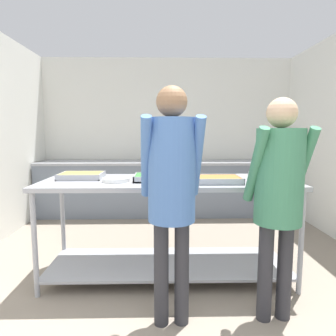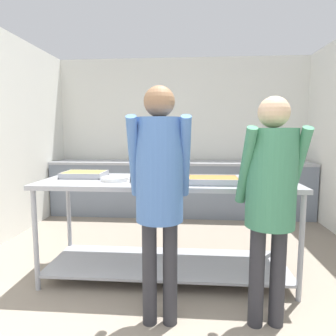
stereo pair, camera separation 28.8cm
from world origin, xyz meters
TOP-DOWN VIEW (x-y plane):
  - wall_rear at (0.00, 4.36)m, footprint 4.41×0.06m
  - back_counter at (0.00, 3.99)m, footprint 4.25×0.65m
  - serving_counter at (-0.04, 1.78)m, footprint 2.33×0.81m
  - serving_tray_vegetables at (-0.87, 1.89)m, footprint 0.40×0.32m
  - plate_stack at (-0.51, 1.69)m, footprint 0.25×0.25m
  - serving_tray_greens at (-0.12, 1.76)m, footprint 0.46×0.33m
  - serving_tray_roast at (0.37, 1.63)m, footprint 0.45×0.31m
  - sauce_pan at (0.82, 1.73)m, footprint 0.36×0.22m
  - guest_serving_left at (-0.03, 1.05)m, footprint 0.44×0.35m
  - guest_serving_right at (0.73, 1.09)m, footprint 0.45×0.35m
  - water_bottle at (-0.41, 3.92)m, footprint 0.07×0.07m

SIDE VIEW (x-z plane):
  - back_counter at x=0.00m, z-range 0.00..0.90m
  - serving_counter at x=-0.04m, z-range 0.16..1.10m
  - plate_stack at x=-0.51m, z-range 0.94..0.97m
  - serving_tray_vegetables at x=-0.87m, z-range 0.93..0.99m
  - serving_tray_roast at x=0.37m, z-range 0.93..0.99m
  - serving_tray_greens at x=-0.12m, z-range 0.93..0.99m
  - sauce_pan at x=0.82m, z-range 0.94..1.02m
  - guest_serving_right at x=0.73m, z-range 0.19..1.81m
  - water_bottle at x=-0.41m, z-range 0.89..1.14m
  - guest_serving_left at x=-0.03m, z-range 0.21..1.90m
  - wall_rear at x=0.00m, z-range 0.00..2.65m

